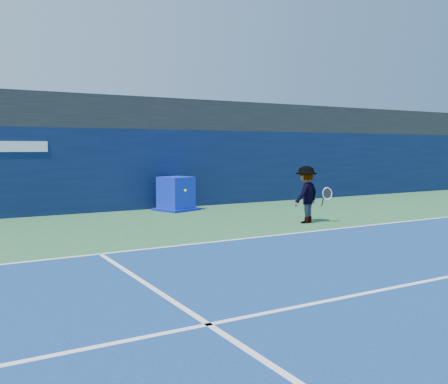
# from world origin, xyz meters

# --- Properties ---
(ground) EXTENTS (80.00, 80.00, 0.00)m
(ground) POSITION_xyz_m (0.00, 0.00, 0.00)
(ground) COLOR #2C6338
(ground) RESTS_ON ground
(baseline) EXTENTS (24.00, 0.10, 0.01)m
(baseline) POSITION_xyz_m (0.00, 3.00, 0.01)
(baseline) COLOR white
(baseline) RESTS_ON ground
(stadium_band) EXTENTS (36.00, 3.00, 1.20)m
(stadium_band) POSITION_xyz_m (0.00, 11.50, 3.60)
(stadium_band) COLOR black
(stadium_band) RESTS_ON back_wall_assembly
(back_wall_assembly) EXTENTS (36.00, 1.03, 3.00)m
(back_wall_assembly) POSITION_xyz_m (-0.00, 10.50, 1.50)
(back_wall_assembly) COLOR #0B173D
(back_wall_assembly) RESTS_ON ground
(equipment_cart) EXTENTS (1.64, 1.64, 1.24)m
(equipment_cart) POSITION_xyz_m (-0.38, 9.23, 0.57)
(equipment_cart) COLOR #0D21C2
(equipment_cart) RESTS_ON ground
(tennis_player) EXTENTS (1.40, 1.03, 1.75)m
(tennis_player) POSITION_xyz_m (1.82, 4.41, 0.88)
(tennis_player) COLOR white
(tennis_player) RESTS_ON ground
(tennis_ball) EXTENTS (0.08, 0.08, 0.08)m
(tennis_ball) POSITION_xyz_m (-1.48, 6.11, 1.02)
(tennis_ball) COLOR #C8FA1B
(tennis_ball) RESTS_ON ground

